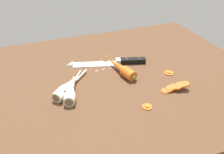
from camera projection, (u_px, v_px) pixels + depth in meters
The scene contains 10 objects.
ground_plane at pixel (110, 82), 95.42cm from camera, with size 120.00×90.00×4.00cm, color brown.
chefs_knife at pixel (105, 63), 102.99cm from camera, with size 34.31×12.70×4.18cm.
whole_carrot at pixel (121, 68), 96.32cm from camera, with size 8.18×20.92×4.20cm.
parsnip_front at pixel (67, 87), 85.35cm from camera, with size 16.53×17.45×4.00cm.
parsnip_mid_left at pixel (71, 85), 86.39cm from camera, with size 11.03×16.09×4.00cm.
parsnip_mid_right at pixel (71, 93), 82.72cm from camera, with size 7.41×17.06×4.00cm.
carrot_slice_stack at pixel (175, 87), 86.61cm from camera, with size 10.49×4.45×3.49cm.
carrot_slice_stray_near at pixel (147, 106), 78.97cm from camera, with size 3.40×3.40×0.70cm.
carrot_slice_stray_mid at pixel (169, 73), 96.81cm from camera, with size 3.86×3.86×0.70cm.
mince_crumbs at pixel (105, 65), 102.08cm from camera, with size 18.25×8.21×0.89cm.
Camera 1 is at (-26.53, -74.13, 51.95)cm, focal length 37.71 mm.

